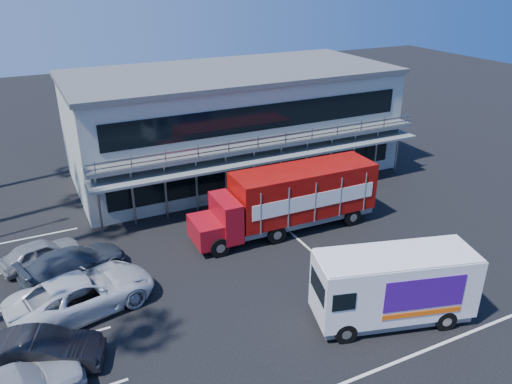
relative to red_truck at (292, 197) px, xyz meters
name	(u,v)px	position (x,y,z in m)	size (l,w,h in m)	color
ground	(302,284)	(-2.27, -5.01, -1.97)	(120.00, 120.00, 0.00)	black
building	(232,121)	(0.73, 9.93, 1.69)	(22.40, 12.00, 7.30)	gray
red_truck	(292,197)	(0.00, 0.00, 0.00)	(10.67, 2.74, 3.58)	maroon
white_van	(394,286)	(-0.27, -8.89, -0.27)	(6.90, 3.91, 3.19)	silver
parked_car_b	(40,352)	(-13.73, -5.44, -1.22)	(1.57, 4.51, 1.48)	black
parked_car_c	(83,293)	(-11.77, -2.55, -1.11)	(2.85, 6.19, 1.72)	silver
parked_car_d	(74,263)	(-11.77, 0.33, -1.24)	(2.04, 5.03, 1.46)	#343B45
parked_car_e	(41,253)	(-13.12, 2.19, -1.30)	(1.56, 3.88, 1.32)	gray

